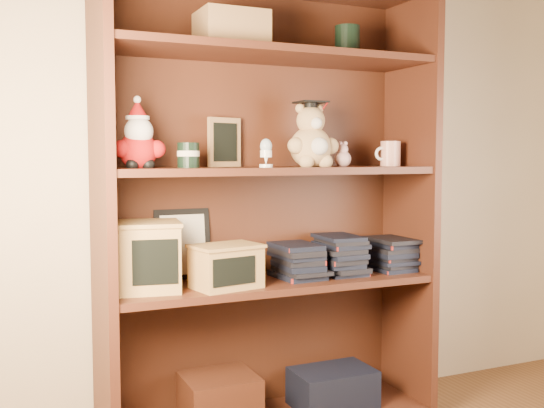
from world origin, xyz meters
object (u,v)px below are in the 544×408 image
Objects in this scene: bookcase at (266,214)px; grad_teddy_bear at (312,141)px; treats_box at (148,256)px; teacher_mug at (390,154)px.

bookcase is 0.31m from grad_teddy_bear.
treats_box is (-0.59, 0.01, -0.38)m from grad_teddy_bear.
teacher_mug is (0.50, -0.05, 0.22)m from bookcase.
bookcase is at bearing 6.69° from treats_box.
grad_teddy_bear is 0.34m from teacher_mug.
teacher_mug is at bearing 0.06° from treats_box.
grad_teddy_bear is at bearing -178.78° from teacher_mug.
bookcase reaches higher than treats_box.
grad_teddy_bear is (0.15, -0.06, 0.26)m from bookcase.
teacher_mug reaches higher than treats_box.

